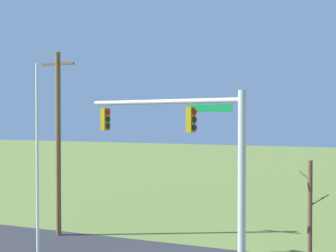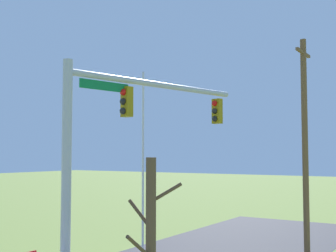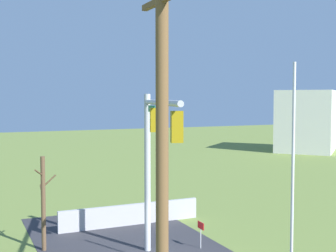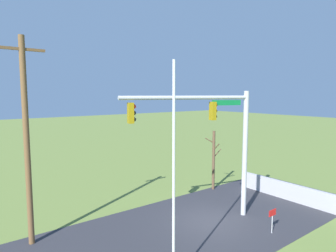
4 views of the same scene
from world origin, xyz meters
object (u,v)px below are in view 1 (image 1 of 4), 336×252
flagpole (37,175)px  utility_pole (58,141)px  signal_mast (197,148)px  bare_tree (310,209)px

flagpole → utility_pole: (-3.46, 6.18, 0.85)m
flagpole → utility_pole: 7.13m
flagpole → signal_mast: bearing=28.7°
flagpole → bare_tree: 11.24m
signal_mast → flagpole: size_ratio=0.88×
utility_pole → signal_mast: bearing=-21.5°
signal_mast → utility_pole: utility_pole is taller
utility_pole → bare_tree: utility_pole is taller
utility_pole → bare_tree: 12.66m
signal_mast → bare_tree: size_ratio=1.67×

